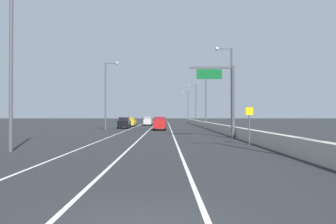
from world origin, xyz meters
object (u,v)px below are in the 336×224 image
speed_advisory_sign (249,123)px  lamp_post_right_fifth (187,104)px  car_yellow_0 (131,122)px  car_silver_1 (148,121)px  lamp_post_left_mid (107,91)px  car_red_3 (160,124)px  lamp_post_right_fourth (195,101)px  overhead_sign_gantry (226,92)px  car_black_2 (124,123)px  lamp_post_right_second (230,85)px  lamp_post_right_third (205,96)px  lamp_post_left_near (15,57)px

speed_advisory_sign → lamp_post_right_fifth: size_ratio=0.28×
car_yellow_0 → car_silver_1: bearing=62.3°
lamp_post_left_mid → car_red_3: (8.24, 0.33, -5.08)m
lamp_post_left_mid → car_red_3: lamp_post_left_mid is taller
speed_advisory_sign → lamp_post_right_fourth: lamp_post_right_fourth is taller
speed_advisory_sign → lamp_post_right_fourth: size_ratio=0.28×
overhead_sign_gantry → car_silver_1: bearing=104.4°
lamp_post_left_mid → car_black_2: lamp_post_left_mid is taller
lamp_post_right_fourth → car_red_3: lamp_post_right_fourth is taller
lamp_post_left_mid → car_silver_1: 23.72m
speed_advisory_sign → lamp_post_left_mid: size_ratio=0.28×
lamp_post_right_fourth → lamp_post_left_mid: bearing=-114.8°
lamp_post_right_fifth → car_black_2: (-15.16, -54.49, -5.14)m
car_yellow_0 → lamp_post_right_second: bearing=-61.1°
lamp_post_left_mid → lamp_post_right_third: bearing=38.2°
car_silver_1 → car_red_3: bearing=-82.2°
lamp_post_left_mid → car_silver_1: lamp_post_left_mid is taller
lamp_post_left_near → speed_advisory_sign: bearing=15.7°
lamp_post_right_second → car_yellow_0: size_ratio=2.52×
car_silver_1 → car_black_2: bearing=-102.4°
car_red_3 → car_black_2: bearing=133.3°
lamp_post_right_second → car_red_3: bearing=128.1°
lamp_post_right_fifth → car_silver_1: lamp_post_right_fifth is taller
lamp_post_left_mid → car_black_2: 8.99m
speed_advisory_sign → lamp_post_right_fifth: 86.14m
overhead_sign_gantry → lamp_post_right_second: (1.65, 6.13, 1.40)m
car_black_2 → car_red_3: 9.39m
lamp_post_right_second → car_black_2: 24.11m
lamp_post_right_fourth → car_silver_1: lamp_post_right_fourth is taller
speed_advisory_sign → car_black_2: bearing=113.9°
overhead_sign_gantry → speed_advisory_sign: 8.00m
lamp_post_right_second → lamp_post_left_mid: size_ratio=1.00×
speed_advisory_sign → lamp_post_left_near: (-16.44, -4.62, 4.37)m
lamp_post_right_fifth → lamp_post_left_mid: same height
overhead_sign_gantry → speed_advisory_sign: (0.44, -7.41, -2.96)m
lamp_post_right_fourth → lamp_post_left_near: size_ratio=1.00×
lamp_post_right_fourth → car_yellow_0: (-15.38, -21.09, -5.15)m
speed_advisory_sign → lamp_post_right_second: 14.28m
speed_advisory_sign → lamp_post_right_fifth: (1.17, 86.02, 4.37)m
lamp_post_right_second → lamp_post_right_fifth: bearing=90.0°
overhead_sign_gantry → lamp_post_left_mid: (-15.34, 16.96, 1.40)m
lamp_post_right_fourth → car_silver_1: size_ratio=2.43×
lamp_post_right_third → car_yellow_0: (-15.02, 3.07, -5.15)m
speed_advisory_sign → lamp_post_right_third: bearing=88.2°
lamp_post_right_third → lamp_post_right_second: bearing=-89.9°
car_black_2 → car_red_3: car_red_3 is taller
lamp_post_left_mid → car_silver_1: bearing=77.0°
lamp_post_left_near → lamp_post_left_mid: bearing=88.7°
lamp_post_right_fifth → car_black_2: size_ratio=2.26×
overhead_sign_gantry → car_black_2: (-13.55, 24.12, -3.73)m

